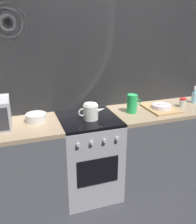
# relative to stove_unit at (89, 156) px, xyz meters

# --- Properties ---
(ground_plane) EXTENTS (8.00, 8.00, 0.00)m
(ground_plane) POSITION_rel_stove_unit_xyz_m (0.00, 0.00, -0.45)
(ground_plane) COLOR #2D2D33
(back_wall) EXTENTS (3.60, 0.05, 2.40)m
(back_wall) POSITION_rel_stove_unit_xyz_m (0.00, 0.32, 0.75)
(back_wall) COLOR gray
(back_wall) RESTS_ON ground_plane
(counter_left) EXTENTS (1.20, 0.60, 0.90)m
(counter_left) POSITION_rel_stove_unit_xyz_m (-0.90, 0.00, 0.00)
(counter_left) COLOR #515459
(counter_left) RESTS_ON ground_plane
(stove_unit) EXTENTS (0.60, 0.63, 0.90)m
(stove_unit) POSITION_rel_stove_unit_xyz_m (0.00, 0.00, 0.00)
(stove_unit) COLOR #9E9EA3
(stove_unit) RESTS_ON ground_plane
(counter_right) EXTENTS (1.20, 0.60, 0.90)m
(counter_right) POSITION_rel_stove_unit_xyz_m (0.90, 0.00, 0.00)
(counter_right) COLOR #515459
(counter_right) RESTS_ON ground_plane
(kettle) EXTENTS (0.28, 0.15, 0.17)m
(kettle) POSITION_rel_stove_unit_xyz_m (0.01, -0.04, 0.53)
(kettle) COLOR white
(kettle) RESTS_ON stove_unit
(mixing_bowl) EXTENTS (0.20, 0.20, 0.08)m
(mixing_bowl) POSITION_rel_stove_unit_xyz_m (-0.51, 0.07, 0.49)
(mixing_bowl) COLOR silver
(mixing_bowl) RESTS_ON counter_left
(pitcher) EXTENTS (0.16, 0.11, 0.20)m
(pitcher) POSITION_rel_stove_unit_xyz_m (0.49, 0.00, 0.55)
(pitcher) COLOR green
(pitcher) RESTS_ON counter_right
(dish_pile) EXTENTS (0.30, 0.40, 0.07)m
(dish_pile) POSITION_rel_stove_unit_xyz_m (0.84, -0.02, 0.47)
(dish_pile) COLOR tan
(dish_pile) RESTS_ON counter_right
(spice_jar) EXTENTS (0.08, 0.08, 0.10)m
(spice_jar) POSITION_rel_stove_unit_xyz_m (1.13, -0.02, 0.50)
(spice_jar) COLOR silver
(spice_jar) RESTS_ON counter_right
(spray_bottle) EXTENTS (0.08, 0.06, 0.20)m
(spray_bottle) POSITION_rel_stove_unit_xyz_m (1.35, 0.06, 0.53)
(spray_bottle) COLOR #8CCCE5
(spray_bottle) RESTS_ON counter_right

